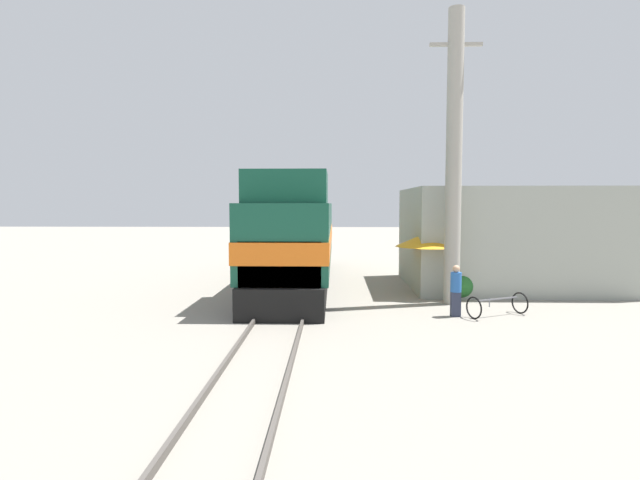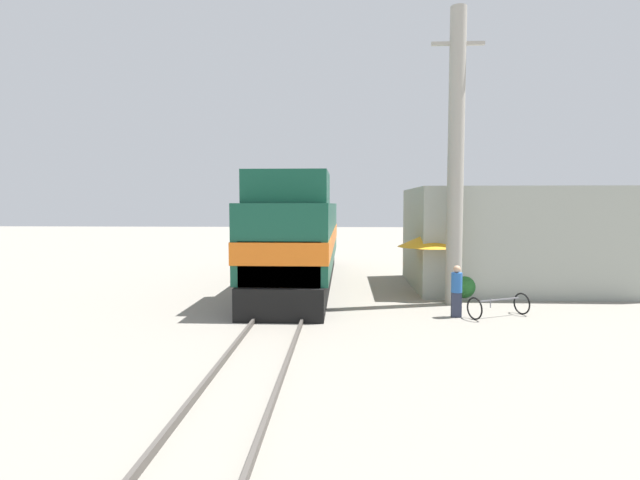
{
  "view_description": "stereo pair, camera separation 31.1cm",
  "coord_description": "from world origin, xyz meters",
  "px_view_note": "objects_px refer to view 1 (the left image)",
  "views": [
    {
      "loc": [
        1.66,
        -16.37,
        3.53
      ],
      "look_at": [
        1.2,
        -0.91,
        2.41
      ],
      "focal_mm": 28.0,
      "sensor_mm": 36.0,
      "label": 1
    },
    {
      "loc": [
        1.97,
        -16.35,
        3.53
      ],
      "look_at": [
        1.2,
        -0.91,
        2.41
      ],
      "focal_mm": 28.0,
      "sensor_mm": 36.0,
      "label": 2
    }
  ],
  "objects_px": {
    "utility_pole": "(454,158)",
    "person_bystander": "(456,289)",
    "bicycle": "(497,305)",
    "billboard_sign": "(482,232)",
    "vendor_umbrella": "(428,239)",
    "locomotive": "(296,241)"
  },
  "relations": [
    {
      "from": "utility_pole",
      "to": "person_bystander",
      "type": "bearing_deg",
      "value": -99.5
    },
    {
      "from": "vendor_umbrella",
      "to": "bicycle",
      "type": "height_order",
      "value": "vendor_umbrella"
    },
    {
      "from": "person_bystander",
      "to": "bicycle",
      "type": "height_order",
      "value": "person_bystander"
    },
    {
      "from": "billboard_sign",
      "to": "person_bystander",
      "type": "xyz_separation_m",
      "value": [
        -2.06,
        -4.37,
        -1.56
      ]
    },
    {
      "from": "utility_pole",
      "to": "person_bystander",
      "type": "relative_size",
      "value": 6.29
    },
    {
      "from": "billboard_sign",
      "to": "person_bystander",
      "type": "distance_m",
      "value": 5.07
    },
    {
      "from": "billboard_sign",
      "to": "bicycle",
      "type": "xyz_separation_m",
      "value": [
        -0.73,
        -4.31,
        -2.07
      ]
    },
    {
      "from": "person_bystander",
      "to": "bicycle",
      "type": "bearing_deg",
      "value": 2.69
    },
    {
      "from": "billboard_sign",
      "to": "vendor_umbrella",
      "type": "bearing_deg",
      "value": -160.67
    },
    {
      "from": "locomotive",
      "to": "person_bystander",
      "type": "xyz_separation_m",
      "value": [
        5.46,
        -5.9,
        -1.07
      ]
    },
    {
      "from": "locomotive",
      "to": "vendor_umbrella",
      "type": "bearing_deg",
      "value": -23.92
    },
    {
      "from": "billboard_sign",
      "to": "person_bystander",
      "type": "relative_size",
      "value": 1.98
    },
    {
      "from": "vendor_umbrella",
      "to": "billboard_sign",
      "type": "height_order",
      "value": "billboard_sign"
    },
    {
      "from": "utility_pole",
      "to": "bicycle",
      "type": "height_order",
      "value": "utility_pole"
    },
    {
      "from": "bicycle",
      "to": "locomotive",
      "type": "bearing_deg",
      "value": -156.49
    },
    {
      "from": "locomotive",
      "to": "bicycle",
      "type": "bearing_deg",
      "value": -40.69
    },
    {
      "from": "utility_pole",
      "to": "billboard_sign",
      "type": "distance_m",
      "value": 3.95
    },
    {
      "from": "utility_pole",
      "to": "bicycle",
      "type": "distance_m",
      "value": 5.27
    },
    {
      "from": "utility_pole",
      "to": "person_bystander",
      "type": "distance_m",
      "value": 4.75
    },
    {
      "from": "utility_pole",
      "to": "person_bystander",
      "type": "xyz_separation_m",
      "value": [
        -0.34,
        -2.06,
        -4.27
      ]
    },
    {
      "from": "locomotive",
      "to": "billboard_sign",
      "type": "xyz_separation_m",
      "value": [
        7.52,
        -1.53,
        0.49
      ]
    },
    {
      "from": "locomotive",
      "to": "person_bystander",
      "type": "height_order",
      "value": "locomotive"
    }
  ]
}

